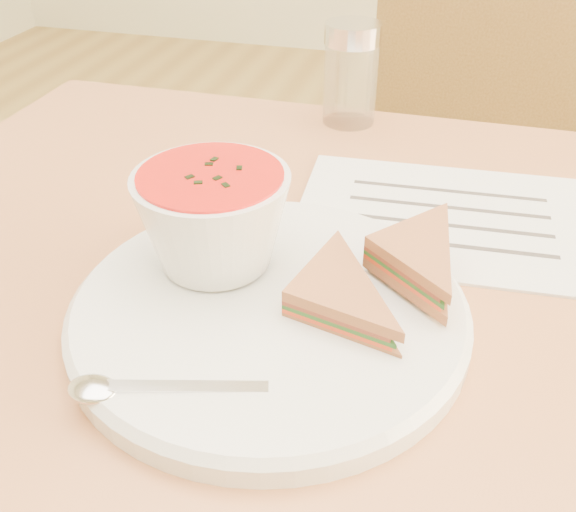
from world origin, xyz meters
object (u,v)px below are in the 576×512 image
(chair_far, at_px, (453,239))
(soup_bowl, at_px, (214,224))
(condiment_shaker, at_px, (351,74))
(dining_table, at_px, (336,505))
(plate, at_px, (269,312))

(chair_far, distance_m, soup_bowl, 0.63)
(chair_far, xyz_separation_m, condiment_shaker, (-0.16, -0.15, 0.31))
(dining_table, height_order, condiment_shaker, condiment_shaker)
(dining_table, height_order, soup_bowl, soup_bowl)
(condiment_shaker, bearing_deg, chair_far, 42.11)
(dining_table, bearing_deg, chair_far, 77.92)
(plate, bearing_deg, chair_far, 75.31)
(plate, xyz_separation_m, condiment_shaker, (-0.02, 0.41, 0.05))
(plate, bearing_deg, dining_table, 64.63)
(dining_table, bearing_deg, plate, -115.37)
(plate, bearing_deg, condiment_shaker, 92.22)
(dining_table, distance_m, soup_bowl, 0.45)
(chair_far, height_order, soup_bowl, chair_far)
(soup_bowl, relative_size, condiment_shaker, 1.00)
(plate, relative_size, soup_bowl, 2.50)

